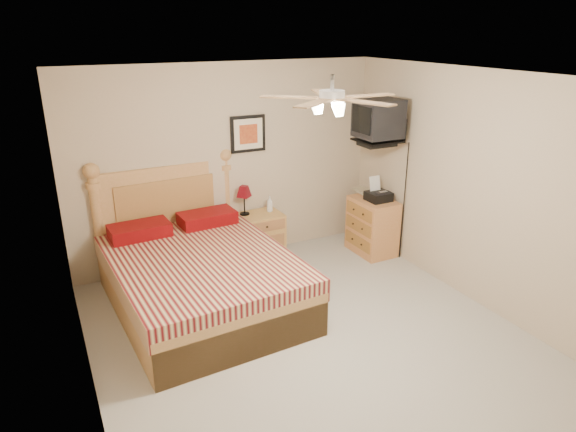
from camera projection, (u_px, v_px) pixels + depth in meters
name	position (u px, v px, depth m)	size (l,w,h in m)	color
floor	(314.00, 342.00, 5.00)	(4.50, 4.50, 0.00)	#A4A094
ceiling	(319.00, 77.00, 4.13)	(4.00, 4.50, 0.04)	white
wall_back	(228.00, 165.00, 6.45)	(4.00, 0.04, 2.50)	tan
wall_front	(529.00, 361.00, 2.68)	(4.00, 0.04, 2.50)	tan
wall_left	(77.00, 266.00, 3.72)	(0.04, 4.50, 2.50)	tan
wall_right	(482.00, 192.00, 5.40)	(0.04, 4.50, 2.50)	tan
bed	(200.00, 245.00, 5.36)	(1.73, 2.27, 1.47)	#B88C49
nightstand	(260.00, 236.00, 6.70)	(0.57, 0.43, 0.62)	#B1833A
table_lamp	(244.00, 200.00, 6.52)	(0.21, 0.21, 0.38)	#630912
lotion_bottle	(270.00, 204.00, 6.66)	(0.08, 0.08, 0.21)	white
framed_picture	(248.00, 134.00, 6.42)	(0.46, 0.04, 0.46)	black
dresser	(372.00, 226.00, 6.86)	(0.44, 0.64, 0.75)	#BD703B
fax_machine	(379.00, 189.00, 6.63)	(0.29, 0.31, 0.31)	black
magazine_lower	(360.00, 194.00, 6.91)	(0.22, 0.30, 0.03)	#B1A990
magazine_upper	(359.00, 191.00, 6.93)	(0.20, 0.28, 0.02)	gray
wall_tv	(388.00, 121.00, 6.22)	(0.56, 0.46, 0.58)	black
ceiling_fan	(332.00, 98.00, 4.01)	(1.14, 1.14, 0.28)	white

